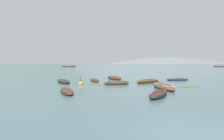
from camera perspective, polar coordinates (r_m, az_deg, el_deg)
name	(u,v)px	position (r m, az deg, el deg)	size (l,w,h in m)	color
ground_plane	(111,64)	(1505.76, -0.34, 2.03)	(6000.00, 6000.00, 0.00)	slate
mountain_1	(61,43)	(1936.68, -16.26, 8.51)	(1312.49, 1312.49, 441.99)	#56665B
mountain_2	(144,42)	(1859.71, 10.36, 9.03)	(1778.91, 1778.91, 454.58)	slate
rowboat_0	(114,78)	(27.80, 0.74, -2.59)	(2.86, 4.21, 0.69)	brown
rowboat_1	(67,91)	(15.56, -14.46, -6.64)	(2.27, 3.73, 0.47)	#4C3323
rowboat_2	(163,87)	(18.15, 16.28, -5.21)	(1.72, 4.49, 0.67)	brown
rowboat_3	(63,81)	(23.81, -15.47, -3.57)	(3.07, 4.09, 0.54)	#2D2826
rowboat_4	(94,80)	(24.94, -5.69, -3.31)	(1.94, 3.38, 0.44)	#4C3323
rowboat_5	(177,79)	(27.85, 20.43, -2.87)	(3.68, 1.59, 0.44)	navy
rowboat_6	(116,83)	(21.00, 1.44, -4.23)	(3.18, 1.37, 0.55)	brown
rowboat_7	(148,81)	(23.52, 11.56, -3.57)	(3.94, 3.33, 0.59)	#4C3323
rowboat_8	(158,94)	(13.90, 14.82, -7.60)	(2.59, 3.49, 0.54)	#2D2826
ferry_0	(69,66)	(131.52, -13.86, 1.16)	(9.32, 5.74, 2.54)	#4C3323
ferry_1	(222,66)	(154.15, 32.03, 1.03)	(10.79, 4.69, 2.54)	brown
mooring_buoy	(81,84)	(21.21, -10.12, -4.38)	(0.51, 0.51, 1.02)	yellow
weed_patch_0	(189,87)	(20.28, 23.71, -5.14)	(2.16, 1.71, 0.14)	#477033
weed_patch_2	(152,82)	(24.74, 12.95, -3.73)	(3.20, 1.75, 0.14)	#38662D
weed_patch_3	(96,85)	(20.38, -5.19, -4.93)	(1.59, 2.18, 0.14)	#477033
weed_patch_4	(120,81)	(24.54, 2.55, -3.73)	(1.75, 2.76, 0.14)	#38662D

